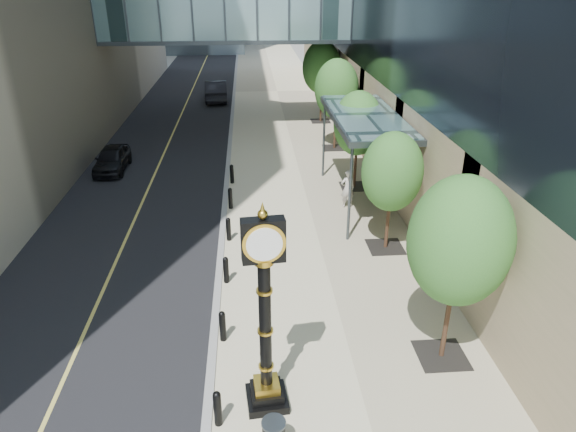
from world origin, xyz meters
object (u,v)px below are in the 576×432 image
object	(u,v)px
pedestrian	(348,189)
car_far	(216,90)
street_clock	(265,327)
car_near	(112,159)

from	to	relation	value
pedestrian	car_far	distance (m)	24.35
street_clock	car_near	bearing A→B (deg)	108.52
car_near	car_far	world-z (taller)	car_far
pedestrian	car_near	xyz separation A→B (m)	(-12.17, 6.04, -0.29)
street_clock	car_far	xyz separation A→B (m)	(-2.99, 35.17, -1.55)
car_near	car_far	size ratio (longest dim) A/B	0.75
street_clock	pedestrian	bearing A→B (deg)	65.12
street_clock	pedestrian	distance (m)	12.74
street_clock	car_near	distance (m)	19.70
pedestrian	car_far	bearing A→B (deg)	-81.34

